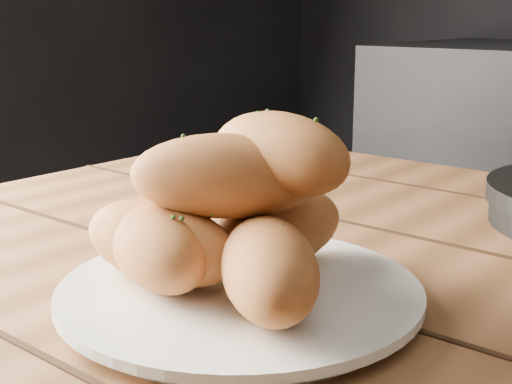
# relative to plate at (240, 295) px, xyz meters

# --- Properties ---
(plate) EXTENTS (0.29, 0.29, 0.02)m
(plate) POSITION_rel_plate_xyz_m (0.00, 0.00, 0.00)
(plate) COLOR white
(plate) RESTS_ON table
(bread_rolls) EXTENTS (0.26, 0.23, 0.14)m
(bread_rolls) POSITION_rel_plate_xyz_m (-0.01, -0.00, 0.06)
(bread_rolls) COLOR #AF6630
(bread_rolls) RESTS_ON plate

